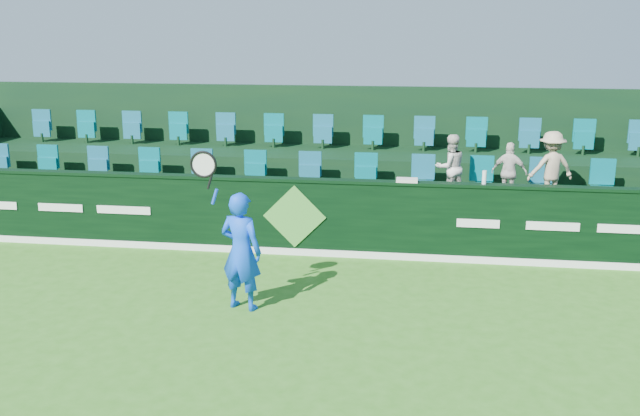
% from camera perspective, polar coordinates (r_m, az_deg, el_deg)
% --- Properties ---
extents(ground, '(60.00, 60.00, 0.00)m').
position_cam_1_polar(ground, '(8.94, -6.54, -11.49)').
color(ground, '#2F6E1A').
rests_on(ground, ground).
extents(sponsor_hoarding, '(16.00, 0.25, 1.35)m').
position_cam_1_polar(sponsor_hoarding, '(12.38, -1.95, -0.67)').
color(sponsor_hoarding, black).
rests_on(sponsor_hoarding, ground).
extents(stand_tier_front, '(16.00, 2.00, 0.80)m').
position_cam_1_polar(stand_tier_front, '(13.50, -1.12, -0.59)').
color(stand_tier_front, black).
rests_on(stand_tier_front, ground).
extents(stand_tier_back, '(16.00, 1.80, 1.30)m').
position_cam_1_polar(stand_tier_back, '(15.27, 0.03, 2.14)').
color(stand_tier_back, black).
rests_on(stand_tier_back, ground).
extents(stand_rear, '(16.00, 4.10, 2.60)m').
position_cam_1_polar(stand_rear, '(15.59, 0.27, 4.52)').
color(stand_rear, black).
rests_on(stand_rear, ground).
extents(seat_row_front, '(13.50, 0.50, 0.60)m').
position_cam_1_polar(seat_row_front, '(13.72, -0.87, 2.66)').
color(seat_row_front, '#145B74').
rests_on(seat_row_front, stand_tier_front).
extents(seat_row_back, '(13.50, 0.50, 0.60)m').
position_cam_1_polar(seat_row_back, '(15.39, 0.19, 5.83)').
color(seat_row_back, '#145B74').
rests_on(seat_row_back, stand_tier_back).
extents(tennis_player, '(1.05, 0.55, 2.31)m').
position_cam_1_polar(tennis_player, '(9.99, -6.37, -3.36)').
color(tennis_player, blue).
rests_on(tennis_player, ground).
extents(spectator_left, '(0.72, 0.65, 1.20)m').
position_cam_1_polar(spectator_left, '(13.13, 10.39, 3.22)').
color(spectator_left, silver).
rests_on(spectator_left, stand_tier_front).
extents(spectator_middle, '(0.68, 0.44, 1.08)m').
position_cam_1_polar(spectator_middle, '(13.23, 14.91, 2.78)').
color(spectator_middle, silver).
rests_on(spectator_middle, stand_tier_front).
extents(spectator_right, '(0.94, 0.70, 1.29)m').
position_cam_1_polar(spectator_right, '(13.31, 17.99, 3.10)').
color(spectator_right, tan).
rests_on(spectator_right, stand_tier_front).
extents(towel, '(0.35, 0.23, 0.05)m').
position_cam_1_polar(towel, '(12.03, 6.98, 2.23)').
color(towel, silver).
rests_on(towel, sponsor_hoarding).
extents(drinks_bottle, '(0.07, 0.07, 0.23)m').
position_cam_1_polar(drinks_bottle, '(12.06, 13.01, 2.41)').
color(drinks_bottle, silver).
rests_on(drinks_bottle, sponsor_hoarding).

